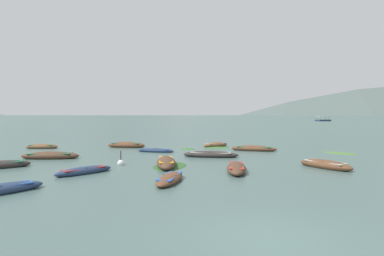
{
  "coord_description": "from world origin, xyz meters",
  "views": [
    {
      "loc": [
        -2.97,
        -7.56,
        3.31
      ],
      "look_at": [
        3.95,
        48.54,
        0.82
      ],
      "focal_mm": 29.1,
      "sensor_mm": 36.0,
      "label": 1
    }
  ],
  "objects_px": {
    "rowboat_10": "(254,149)",
    "rowboat_3": "(126,145)",
    "rowboat_1": "(166,163)",
    "rowboat_13": "(216,145)",
    "mooring_buoy": "(121,163)",
    "ferry_0": "(323,120)",
    "rowboat_5": "(211,155)",
    "rowboat_9": "(236,168)",
    "rowboat_6": "(84,171)",
    "rowboat_7": "(170,179)",
    "rowboat_4": "(0,165)",
    "rowboat_8": "(42,147)",
    "rowboat_0": "(156,151)",
    "rowboat_2": "(325,165)",
    "rowboat_11": "(50,156)"
  },
  "relations": [
    {
      "from": "rowboat_10",
      "to": "rowboat_3",
      "type": "bearing_deg",
      "value": 159.8
    },
    {
      "from": "rowboat_1",
      "to": "rowboat_13",
      "type": "height_order",
      "value": "rowboat_1"
    },
    {
      "from": "mooring_buoy",
      "to": "ferry_0",
      "type": "bearing_deg",
      "value": 55.39
    },
    {
      "from": "rowboat_5",
      "to": "rowboat_9",
      "type": "distance_m",
      "value": 6.26
    },
    {
      "from": "rowboat_10",
      "to": "rowboat_6",
      "type": "bearing_deg",
      "value": -143.67
    },
    {
      "from": "rowboat_1",
      "to": "rowboat_7",
      "type": "bearing_deg",
      "value": -90.02
    },
    {
      "from": "rowboat_4",
      "to": "rowboat_9",
      "type": "xyz_separation_m",
      "value": [
        14.16,
        -2.92,
        0.01
      ]
    },
    {
      "from": "rowboat_7",
      "to": "mooring_buoy",
      "type": "bearing_deg",
      "value": 117.85
    },
    {
      "from": "rowboat_4",
      "to": "rowboat_8",
      "type": "distance_m",
      "value": 11.46
    },
    {
      "from": "rowboat_8",
      "to": "rowboat_0",
      "type": "bearing_deg",
      "value": -21.3
    },
    {
      "from": "mooring_buoy",
      "to": "rowboat_7",
      "type": "bearing_deg",
      "value": -62.15
    },
    {
      "from": "rowboat_3",
      "to": "rowboat_7",
      "type": "height_order",
      "value": "rowboat_3"
    },
    {
      "from": "rowboat_3",
      "to": "rowboat_10",
      "type": "xyz_separation_m",
      "value": [
        11.78,
        -4.33,
        -0.03
      ]
    },
    {
      "from": "rowboat_3",
      "to": "rowboat_10",
      "type": "distance_m",
      "value": 12.55
    },
    {
      "from": "rowboat_5",
      "to": "rowboat_6",
      "type": "distance_m",
      "value": 10.11
    },
    {
      "from": "rowboat_6",
      "to": "ferry_0",
      "type": "distance_m",
      "value": 151.79
    },
    {
      "from": "rowboat_1",
      "to": "rowboat_9",
      "type": "distance_m",
      "value": 4.63
    },
    {
      "from": "rowboat_5",
      "to": "rowboat_2",
      "type": "bearing_deg",
      "value": -43.48
    },
    {
      "from": "rowboat_3",
      "to": "rowboat_11",
      "type": "height_order",
      "value": "rowboat_3"
    },
    {
      "from": "rowboat_2",
      "to": "rowboat_3",
      "type": "xyz_separation_m",
      "value": [
        -13.21,
        13.77,
        0.02
      ]
    },
    {
      "from": "rowboat_0",
      "to": "rowboat_4",
      "type": "height_order",
      "value": "rowboat_4"
    },
    {
      "from": "rowboat_1",
      "to": "rowboat_6",
      "type": "height_order",
      "value": "rowboat_1"
    },
    {
      "from": "rowboat_4",
      "to": "rowboat_7",
      "type": "height_order",
      "value": "rowboat_4"
    },
    {
      "from": "rowboat_5",
      "to": "rowboat_9",
      "type": "relative_size",
      "value": 1.17
    },
    {
      "from": "rowboat_3",
      "to": "rowboat_5",
      "type": "distance_m",
      "value": 10.7
    },
    {
      "from": "rowboat_4",
      "to": "rowboat_7",
      "type": "bearing_deg",
      "value": -27.04
    },
    {
      "from": "rowboat_13",
      "to": "mooring_buoy",
      "type": "bearing_deg",
      "value": -128.6
    },
    {
      "from": "ferry_0",
      "to": "rowboat_7",
      "type": "bearing_deg",
      "value": -122.51
    },
    {
      "from": "rowboat_6",
      "to": "rowboat_11",
      "type": "bearing_deg",
      "value": 120.68
    },
    {
      "from": "rowboat_5",
      "to": "rowboat_13",
      "type": "bearing_deg",
      "value": 75.84
    },
    {
      "from": "rowboat_2",
      "to": "rowboat_11",
      "type": "distance_m",
      "value": 19.27
    },
    {
      "from": "rowboat_2",
      "to": "rowboat_13",
      "type": "distance_m",
      "value": 13.98
    },
    {
      "from": "rowboat_3",
      "to": "rowboat_6",
      "type": "xyz_separation_m",
      "value": [
        -1.13,
        -13.83,
        -0.06
      ]
    },
    {
      "from": "rowboat_4",
      "to": "rowboat_6",
      "type": "distance_m",
      "value": 6.09
    },
    {
      "from": "rowboat_0",
      "to": "rowboat_9",
      "type": "distance_m",
      "value": 10.99
    },
    {
      "from": "rowboat_4",
      "to": "rowboat_8",
      "type": "height_order",
      "value": "rowboat_4"
    },
    {
      "from": "rowboat_0",
      "to": "rowboat_5",
      "type": "distance_m",
      "value": 5.64
    },
    {
      "from": "rowboat_5",
      "to": "rowboat_1",
      "type": "bearing_deg",
      "value": -133.13
    },
    {
      "from": "rowboat_0",
      "to": "ferry_0",
      "type": "bearing_deg",
      "value": 54.61
    },
    {
      "from": "rowboat_1",
      "to": "rowboat_10",
      "type": "relative_size",
      "value": 1.0
    },
    {
      "from": "rowboat_4",
      "to": "rowboat_9",
      "type": "bearing_deg",
      "value": -11.64
    },
    {
      "from": "rowboat_0",
      "to": "rowboat_8",
      "type": "distance_m",
      "value": 11.8
    },
    {
      "from": "rowboat_7",
      "to": "rowboat_13",
      "type": "bearing_deg",
      "value": 71.08
    },
    {
      "from": "rowboat_1",
      "to": "rowboat_0",
      "type": "bearing_deg",
      "value": 94.54
    },
    {
      "from": "rowboat_0",
      "to": "mooring_buoy",
      "type": "bearing_deg",
      "value": -108.92
    },
    {
      "from": "rowboat_7",
      "to": "rowboat_13",
      "type": "xyz_separation_m",
      "value": [
        5.52,
        16.1,
        0.03
      ]
    },
    {
      "from": "rowboat_11",
      "to": "rowboat_6",
      "type": "bearing_deg",
      "value": -59.32
    },
    {
      "from": "rowboat_4",
      "to": "mooring_buoy",
      "type": "distance_m",
      "value": 7.28
    },
    {
      "from": "rowboat_1",
      "to": "mooring_buoy",
      "type": "bearing_deg",
      "value": 163.98
    },
    {
      "from": "mooring_buoy",
      "to": "rowboat_3",
      "type": "bearing_deg",
      "value": 93.04
    }
  ]
}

